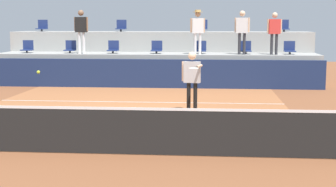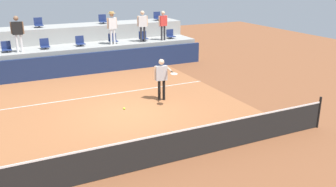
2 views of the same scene
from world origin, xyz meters
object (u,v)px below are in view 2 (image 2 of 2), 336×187
(stadium_chair_lower_far_right, at_px, (170,35))
(stadium_chair_lower_right, at_px, (143,37))
(spectator_leaning_on_rail, at_px, (163,23))
(stadium_chair_lower_mid_right, at_px, (113,39))
(spectator_in_white, at_px, (143,23))
(tennis_ball, at_px, (124,109))
(stadium_chair_lower_center, at_px, (80,42))
(stadium_chair_lower_mid_left, at_px, (45,45))
(tennis_player, at_px, (162,76))
(stadium_chair_upper_left, at_px, (38,23))
(stadium_chair_upper_far_right, at_px, (157,17))
(spectator_in_grey, at_px, (17,30))
(spectator_with_hat, at_px, (112,24))
(stadium_chair_lower_left, at_px, (6,48))
(stadium_chair_upper_right, at_px, (103,20))

(stadium_chair_lower_far_right, bearing_deg, stadium_chair_lower_right, 180.00)
(spectator_leaning_on_rail, bearing_deg, stadium_chair_lower_mid_right, 172.36)
(spectator_in_white, relative_size, tennis_ball, 25.11)
(stadium_chair_lower_center, xyz_separation_m, stadium_chair_lower_mid_right, (1.79, 0.00, 0.00))
(stadium_chair_lower_mid_left, height_order, tennis_player, stadium_chair_lower_mid_left)
(stadium_chair_upper_left, height_order, spectator_leaning_on_rail, spectator_leaning_on_rail)
(stadium_chair_upper_far_right, xyz_separation_m, spectator_in_white, (-1.90, -2.18, -0.03))
(stadium_chair_lower_mid_right, xyz_separation_m, spectator_in_grey, (-4.79, -0.38, 0.85))
(spectator_leaning_on_rail, bearing_deg, spectator_with_hat, -180.00)
(stadium_chair_lower_left, relative_size, spectator_in_white, 0.30)
(stadium_chair_lower_center, height_order, stadium_chair_lower_right, same)
(spectator_in_grey, bearing_deg, stadium_chair_lower_mid_right, 4.58)
(stadium_chair_upper_far_right, bearing_deg, stadium_chair_lower_center, -161.24)
(spectator_with_hat, distance_m, spectator_leaning_on_rail, 2.98)
(stadium_chair_lower_far_right, relative_size, stadium_chair_upper_far_right, 1.00)
(spectator_with_hat, bearing_deg, stadium_chair_lower_right, 11.34)
(stadium_chair_lower_far_right, distance_m, spectator_with_hat, 3.76)
(spectator_in_grey, height_order, spectator_in_white, spectator_in_grey)
(stadium_chair_lower_right, bearing_deg, stadium_chair_upper_right, 134.54)
(stadium_chair_lower_center, distance_m, tennis_ball, 10.59)
(stadium_chair_lower_mid_right, distance_m, stadium_chair_lower_far_right, 3.52)
(stadium_chair_lower_left, xyz_separation_m, stadium_chair_lower_mid_right, (5.37, 0.00, 0.00))
(stadium_chair_lower_right, bearing_deg, spectator_in_white, -114.88)
(stadium_chair_upper_left, relative_size, spectator_in_white, 0.30)
(stadium_chair_lower_center, height_order, stadium_chair_lower_mid_right, same)
(stadium_chair_upper_far_right, bearing_deg, stadium_chair_upper_left, 180.00)
(stadium_chair_lower_far_right, bearing_deg, stadium_chair_lower_mid_left, 180.00)
(spectator_with_hat, bearing_deg, stadium_chair_upper_left, 147.56)
(stadium_chair_lower_center, distance_m, spectator_with_hat, 1.91)
(stadium_chair_lower_mid_right, xyz_separation_m, stadium_chair_upper_left, (-3.56, 1.80, 0.85))
(spectator_in_white, bearing_deg, stadium_chair_lower_left, 176.85)
(spectator_with_hat, distance_m, spectator_in_white, 1.74)
(spectator_in_grey, distance_m, spectator_in_white, 6.40)
(stadium_chair_lower_mid_left, xyz_separation_m, stadium_chair_lower_mid_right, (3.58, 0.00, 0.00))
(spectator_leaning_on_rail, bearing_deg, stadium_chair_upper_far_right, 73.38)
(spectator_in_grey, bearing_deg, stadium_chair_lower_center, 7.28)
(stadium_chair_upper_far_right, height_order, tennis_ball, stadium_chair_upper_far_right)
(stadium_chair_upper_left, relative_size, spectator_with_hat, 0.30)
(stadium_chair_lower_mid_right, height_order, spectator_in_grey, spectator_in_grey)
(stadium_chair_lower_mid_right, height_order, spectator_in_white, spectator_in_white)
(spectator_with_hat, height_order, spectator_in_white, spectator_with_hat)
(stadium_chair_lower_mid_right, bearing_deg, stadium_chair_upper_far_right, 27.13)
(stadium_chair_lower_left, distance_m, spectator_with_hat, 5.33)
(tennis_ball, bearing_deg, spectator_leaning_on_rail, 59.62)
(stadium_chair_upper_left, relative_size, spectator_in_grey, 0.30)
(stadium_chair_lower_right, distance_m, tennis_player, 6.78)
(stadium_chair_lower_right, xyz_separation_m, spectator_leaning_on_rail, (1.07, -0.38, 0.77))
(stadium_chair_upper_left, bearing_deg, stadium_chair_upper_right, 0.00)
(stadium_chair_upper_left, xyz_separation_m, tennis_player, (3.46, -8.30, -1.28))
(stadium_chair_lower_far_right, xyz_separation_m, tennis_ball, (-6.60, -10.51, 0.04))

